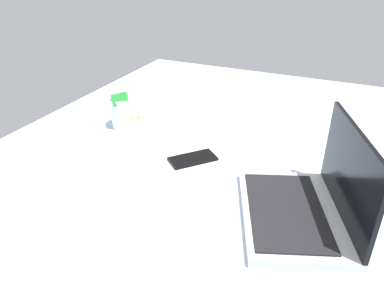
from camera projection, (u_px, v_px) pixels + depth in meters
bed_mattress at (216, 182)px, 116.68cm from camera, size 180.00×140.00×18.00cm
laptop at (307, 202)px, 85.27cm from camera, size 39.04×33.28×23.00cm
snack_cup at (124, 111)px, 128.51cm from camera, size 9.71×9.12×14.01cm
cell_phone at (193, 159)px, 110.67cm from camera, size 14.98×14.38×0.80cm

